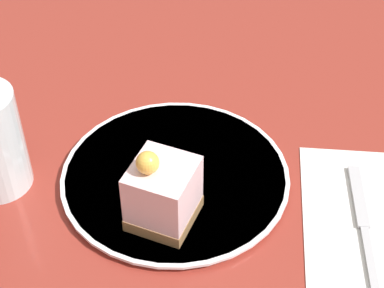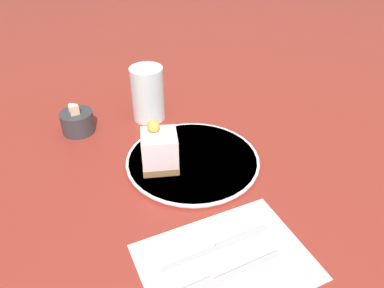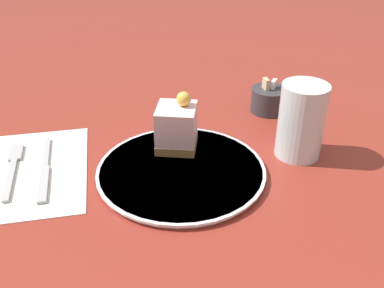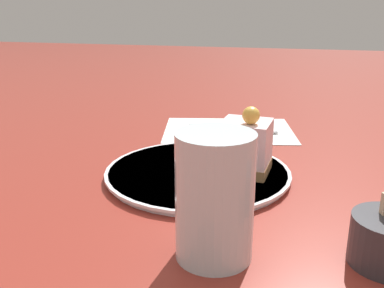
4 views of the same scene
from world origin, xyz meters
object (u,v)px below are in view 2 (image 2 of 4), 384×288
object	(u,v)px
cake_slice	(159,150)
fork	(225,277)
sugar_bowl	(77,122)
plate	(193,160)
drinking_glass	(148,94)
knife	(228,244)

from	to	relation	value
cake_slice	fork	world-z (taller)	cake_slice
sugar_bowl	cake_slice	bearing A→B (deg)	-137.64
plate	cake_slice	distance (m)	0.08
plate	sugar_bowl	distance (m)	0.29
cake_slice	drinking_glass	world-z (taller)	drinking_glass
fork	sugar_bowl	size ratio (longest dim) A/B	2.21
cake_slice	plate	bearing A→B (deg)	-77.29
cake_slice	knife	distance (m)	0.23
plate	sugar_bowl	size ratio (longest dim) A/B	3.70
cake_slice	sugar_bowl	distance (m)	0.25
cake_slice	fork	distance (m)	0.28
fork	drinking_glass	xyz separation A→B (m)	(0.48, 0.06, 0.06)
fork	sugar_bowl	bearing A→B (deg)	11.78
fork	knife	bearing A→B (deg)	-33.97
knife	sugar_bowl	size ratio (longest dim) A/B	2.55
plate	cake_slice	size ratio (longest dim) A/B	2.71
cake_slice	sugar_bowl	bearing A→B (deg)	47.01
knife	drinking_glass	distance (m)	0.44
cake_slice	fork	xyz separation A→B (m)	(-0.27, -0.06, -0.05)
knife	drinking_glass	world-z (taller)	drinking_glass
plate	knife	size ratio (longest dim) A/B	1.45
plate	fork	bearing A→B (deg)	177.67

